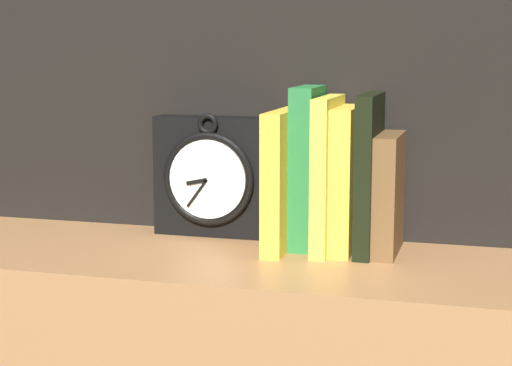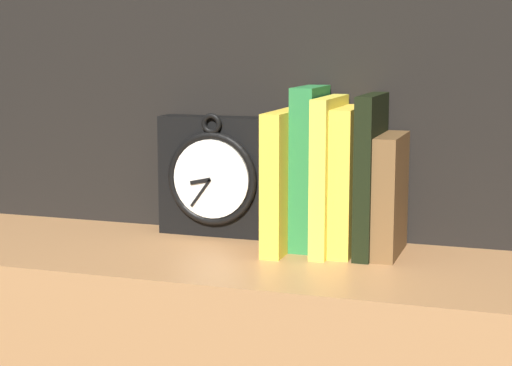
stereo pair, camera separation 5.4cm
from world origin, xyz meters
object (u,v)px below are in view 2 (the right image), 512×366
at_px(book_slot2_yellow, 329,175).
at_px(book_slot4_black, 371,175).
at_px(book_slot1_green, 310,168).
at_px(book_slot3_yellow, 348,180).
at_px(book_slot0_yellow, 285,180).
at_px(clock, 217,176).
at_px(book_slot5_brown, 390,195).

relative_size(book_slot2_yellow, book_slot4_black, 0.98).
xyz_separation_m(book_slot1_green, book_slot3_yellow, (0.06, -0.01, -0.01)).
bearing_deg(book_slot0_yellow, book_slot2_yellow, 5.46).
bearing_deg(book_slot2_yellow, book_slot1_green, 153.78).
height_order(clock, book_slot3_yellow, book_slot3_yellow).
xyz_separation_m(book_slot3_yellow, book_slot5_brown, (0.06, 0.00, -0.02)).
relative_size(book_slot0_yellow, book_slot5_brown, 1.18).
xyz_separation_m(book_slot0_yellow, book_slot5_brown, (0.16, 0.01, -0.02)).
bearing_deg(book_slot4_black, book_slot1_green, 172.59).
distance_m(book_slot1_green, book_slot3_yellow, 0.06).
bearing_deg(clock, book_slot1_green, -9.92).
distance_m(book_slot0_yellow, book_slot5_brown, 0.16).
distance_m(clock, book_slot5_brown, 0.29).
relative_size(book_slot0_yellow, book_slot4_black, 0.89).
xyz_separation_m(clock, book_slot1_green, (0.16, -0.03, 0.03)).
xyz_separation_m(book_slot2_yellow, book_slot4_black, (0.06, 0.00, 0.00)).
height_order(book_slot2_yellow, book_slot4_black, book_slot4_black).
relative_size(book_slot1_green, book_slot5_brown, 1.38).
xyz_separation_m(book_slot2_yellow, book_slot3_yellow, (0.03, 0.01, -0.01)).
relative_size(book_slot0_yellow, book_slot1_green, 0.86).
distance_m(clock, book_slot0_yellow, 0.14).
xyz_separation_m(book_slot0_yellow, book_slot4_black, (0.13, 0.01, 0.01)).
bearing_deg(book_slot1_green, book_slot4_black, -7.41).
xyz_separation_m(book_slot1_green, book_slot4_black, (0.10, -0.01, -0.00)).
bearing_deg(book_slot3_yellow, book_slot1_green, 170.82).
height_order(book_slot0_yellow, book_slot3_yellow, book_slot3_yellow).
bearing_deg(clock, book_slot5_brown, -7.47).
distance_m(clock, book_slot2_yellow, 0.20).
bearing_deg(book_slot1_green, book_slot3_yellow, -9.18).
bearing_deg(book_slot2_yellow, clock, 166.98).
height_order(book_slot1_green, book_slot5_brown, book_slot1_green).
distance_m(clock, book_slot4_black, 0.26).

